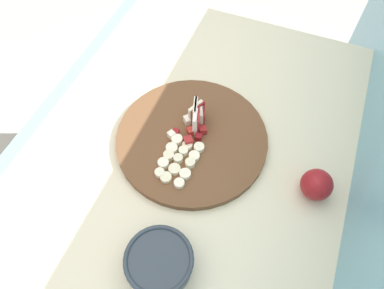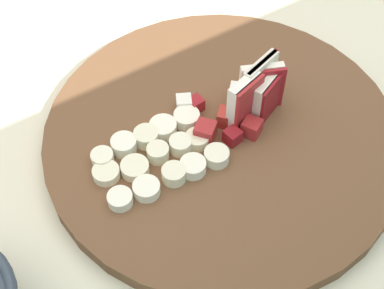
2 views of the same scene
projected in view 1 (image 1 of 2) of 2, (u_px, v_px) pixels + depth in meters
name	position (u px, v px, depth m)	size (l,w,h in m)	color
ground	(183.00, 259.00, 1.68)	(10.00, 10.00, 0.00)	#B2ADA3
tiled_countertop	(181.00, 226.00, 1.28)	(1.22, 0.84, 0.94)	beige
tile_backsplash	(326.00, 249.00, 0.97)	(2.40, 0.04, 1.48)	#6BADC6
cutting_board	(192.00, 139.00, 0.92)	(0.39, 0.39, 0.02)	brown
apple_wedge_fan	(197.00, 116.00, 0.91)	(0.08, 0.05, 0.06)	maroon
apple_dice_pile	(189.00, 131.00, 0.91)	(0.09, 0.09, 0.02)	white
banana_slice_rows	(178.00, 159.00, 0.87)	(0.14, 0.09, 0.02)	white
ceramic_bowl	(160.00, 262.00, 0.72)	(0.14, 0.14, 0.07)	#2D3842
whole_apple	(316.00, 185.00, 0.82)	(0.07, 0.07, 0.07)	maroon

